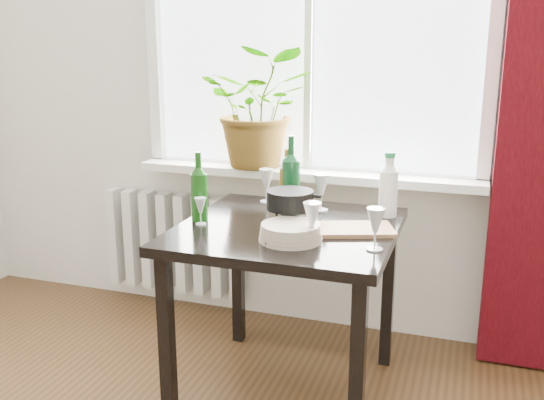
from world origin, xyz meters
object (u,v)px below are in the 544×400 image
(cutting_board, at_px, (355,229))
(fondue_pot, at_px, (290,208))
(plate_stack, at_px, (291,233))
(wineglass_far_right, at_px, (375,229))
(wineglass_back_center, at_px, (321,192))
(wine_bottle_right, at_px, (291,174))
(wineglass_back_left, at_px, (267,185))
(potted_plant, at_px, (260,108))
(wineglass_front_right, at_px, (312,223))
(cleaning_bottle, at_px, (389,184))
(radiator, at_px, (175,242))
(wine_bottle_left, at_px, (199,186))
(bottle_amber, at_px, (287,180))
(wineglass_front_left, at_px, (201,211))
(tv_remote, at_px, (281,240))
(table, at_px, (288,247))

(cutting_board, bearing_deg, fondue_pot, -176.83)
(plate_stack, xyz_separation_m, cutting_board, (0.20, 0.19, -0.02))
(wineglass_far_right, relative_size, wineglass_back_center, 0.94)
(wine_bottle_right, bearing_deg, wineglass_back_left, 142.96)
(potted_plant, distance_m, wine_bottle_right, 0.54)
(wineglass_front_right, bearing_deg, cleaning_bottle, 65.43)
(radiator, xyz_separation_m, wine_bottle_left, (0.49, -0.68, 0.50))
(bottle_amber, height_order, cutting_board, bottle_amber)
(wine_bottle_left, bearing_deg, wineglass_front_left, -61.53)
(wine_bottle_right, bearing_deg, radiator, 152.12)
(wineglass_front_right, bearing_deg, radiator, 140.70)
(plate_stack, distance_m, fondue_pot, 0.19)
(bottle_amber, bearing_deg, fondue_pot, -70.13)
(bottle_amber, distance_m, wineglass_front_right, 0.46)
(wineglass_back_center, height_order, wineglass_back_left, wineglass_back_center)
(wine_bottle_left, bearing_deg, tv_remote, -21.67)
(wine_bottle_left, xyz_separation_m, wineglass_front_left, (0.03, -0.06, -0.09))
(radiator, bearing_deg, potted_plant, -2.78)
(wine_bottle_right, xyz_separation_m, cutting_board, (0.32, -0.19, -0.16))
(tv_remote, bearing_deg, radiator, 146.46)
(wineglass_far_right, distance_m, wineglass_front_left, 0.72)
(table, height_order, potted_plant, potted_plant)
(wineglass_back_center, xyz_separation_m, plate_stack, (-0.00, -0.44, -0.05))
(radiator, distance_m, wineglass_front_right, 1.36)
(potted_plant, distance_m, wine_bottle_left, 0.70)
(wine_bottle_left, bearing_deg, plate_stack, -17.37)
(wineglass_back_center, bearing_deg, plate_stack, -90.40)
(wine_bottle_left, height_order, tv_remote, wine_bottle_left)
(potted_plant, height_order, wineglass_front_right, potted_plant)
(cleaning_bottle, bearing_deg, radiator, 163.26)
(potted_plant, xyz_separation_m, tv_remote, (0.37, -0.81, -0.39))
(bottle_amber, bearing_deg, table, -72.18)
(cleaning_bottle, bearing_deg, wine_bottle_left, -156.56)
(wineglass_far_right, bearing_deg, wineglass_back_left, 138.83)
(bottle_amber, xyz_separation_m, wineglass_far_right, (0.45, -0.40, -0.06))
(wineglass_front_right, xyz_separation_m, plate_stack, (-0.08, 0.01, -0.05))
(wineglass_back_left, bearing_deg, wineglass_front_left, -107.56)
(wineglass_front_right, bearing_deg, cutting_board, 58.72)
(wineglass_front_left, bearing_deg, fondue_pot, 16.21)
(radiator, height_order, wineglass_front_left, wineglass_front_left)
(wineglass_back_left, distance_m, fondue_pot, 0.38)
(wineglass_back_left, xyz_separation_m, wineglass_front_left, (-0.13, -0.42, -0.02))
(fondue_pot, bearing_deg, plate_stack, -79.74)
(wineglass_front_right, xyz_separation_m, wineglass_back_left, (-0.35, 0.51, 0.00))
(plate_stack, height_order, fondue_pot, fondue_pot)
(potted_plant, xyz_separation_m, cleaning_bottle, (0.69, -0.34, -0.26))
(wineglass_far_right, bearing_deg, potted_plant, 131.96)
(potted_plant, xyz_separation_m, plate_stack, (0.40, -0.78, -0.37))
(wineglass_back_center, bearing_deg, cutting_board, -50.84)
(cutting_board, bearing_deg, wineglass_front_left, -169.30)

